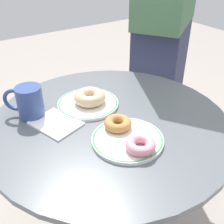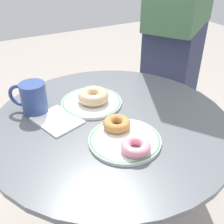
# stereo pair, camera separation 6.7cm
# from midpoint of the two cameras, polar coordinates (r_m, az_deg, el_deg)

# --- Properties ---
(cafe_table) EXTENTS (0.77, 0.77, 0.76)m
(cafe_table) POSITION_cam_midpoint_polar(r_m,az_deg,el_deg) (1.03, 1.64, -13.23)
(cafe_table) COLOR #565B60
(cafe_table) RESTS_ON ground
(plate_left) EXTENTS (0.21, 0.21, 0.01)m
(plate_left) POSITION_cam_midpoint_polar(r_m,az_deg,el_deg) (0.95, -2.25, 2.02)
(plate_left) COLOR white
(plate_left) RESTS_ON cafe_table
(plate_right) EXTENTS (0.21, 0.21, 0.01)m
(plate_right) POSITION_cam_midpoint_polar(r_m,az_deg,el_deg) (0.78, 5.17, -5.90)
(plate_right) COLOR white
(plate_right) RESTS_ON cafe_table
(donut_glazed) EXTENTS (0.13, 0.13, 0.04)m
(donut_glazed) POSITION_cam_midpoint_polar(r_m,az_deg,el_deg) (0.94, -1.87, 3.31)
(donut_glazed) COLOR #E0B789
(donut_glazed) RESTS_ON plate_left
(donut_pink_frosted) EXTENTS (0.11, 0.11, 0.03)m
(donut_pink_frosted) POSITION_cam_midpoint_polar(r_m,az_deg,el_deg) (0.73, 7.62, -7.21)
(donut_pink_frosted) COLOR pink
(donut_pink_frosted) RESTS_ON plate_right
(donut_old_fashioned) EXTENTS (0.09, 0.09, 0.03)m
(donut_old_fashioned) POSITION_cam_midpoint_polar(r_m,az_deg,el_deg) (0.81, 3.39, -2.50)
(donut_old_fashioned) COLOR #BC7F42
(donut_old_fashioned) RESTS_ON plate_right
(paper_napkin) EXTENTS (0.17, 0.15, 0.01)m
(paper_napkin) POSITION_cam_midpoint_polar(r_m,az_deg,el_deg) (0.87, -9.22, -1.79)
(paper_napkin) COLOR white
(paper_napkin) RESTS_ON cafe_table
(coffee_mug) EXTENTS (0.10, 0.11, 0.10)m
(coffee_mug) POSITION_cam_midpoint_polar(r_m,az_deg,el_deg) (0.91, -14.20, 2.81)
(coffee_mug) COLOR #334784
(coffee_mug) RESTS_ON cafe_table
(person_figure) EXTENTS (0.41, 0.46, 1.67)m
(person_figure) POSITION_cam_midpoint_polar(r_m,az_deg,el_deg) (1.42, 14.49, 13.79)
(person_figure) COLOR #2D3351
(person_figure) RESTS_ON ground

